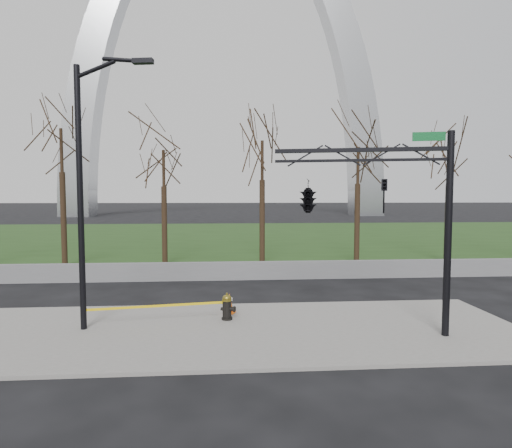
{
  "coord_description": "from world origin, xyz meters",
  "views": [
    {
      "loc": [
        -0.12,
        -12.54,
        4.15
      ],
      "look_at": [
        0.96,
        2.0,
        3.18
      ],
      "focal_mm": 29.33,
      "sensor_mm": 36.0,
      "label": 1
    }
  ],
  "objects": [
    {
      "name": "sidewalk",
      "position": [
        0.0,
        0.0,
        0.05
      ],
      "size": [
        18.0,
        6.0,
        0.1
      ],
      "primitive_type": "cube",
      "color": "slate",
      "rests_on": "ground"
    },
    {
      "name": "tree_row",
      "position": [
        -0.81,
        12.0,
        4.27
      ],
      "size": [
        44.38,
        4.0,
        8.55
      ],
      "color": "black",
      "rests_on": "ground"
    },
    {
      "name": "traffic_signal_mast",
      "position": [
        3.11,
        -0.31,
        4.15
      ],
      "size": [
        4.98,
        2.54,
        6.0
      ],
      "rotation": [
        0.0,
        0.0,
        -0.23
      ],
      "color": "black",
      "rests_on": "ground"
    },
    {
      "name": "guardrail",
      "position": [
        0.0,
        8.0,
        0.45
      ],
      "size": [
        60.0,
        0.3,
        0.9
      ],
      "primitive_type": "cube",
      "color": "#59595B",
      "rests_on": "ground"
    },
    {
      "name": "ground",
      "position": [
        0.0,
        0.0,
        0.0
      ],
      "size": [
        500.0,
        500.0,
        0.0
      ],
      "primitive_type": "plane",
      "color": "black",
      "rests_on": "ground"
    },
    {
      "name": "caution_tape",
      "position": [
        -1.93,
        0.77,
        0.62
      ],
      "size": [
        4.47,
        1.42,
        0.45
      ],
      "color": "#DFB70B",
      "rests_on": "ground"
    },
    {
      "name": "gateway_arch",
      "position": [
        0.0,
        75.0,
        32.5
      ],
      "size": [
        66.0,
        6.0,
        65.0
      ],
      "primitive_type": null,
      "color": "#B0B3B7",
      "rests_on": "ground"
    },
    {
      "name": "street_light",
      "position": [
        -4.22,
        0.31,
        4.69
      ],
      "size": [
        2.38,
        0.55,
        8.21
      ],
      "rotation": [
        0.0,
        0.0,
        -0.15
      ],
      "color": "black",
      "rests_on": "ground"
    },
    {
      "name": "traffic_cone",
      "position": [
        0.02,
        1.76,
        0.44
      ],
      "size": [
        0.45,
        0.45,
        0.69
      ],
      "rotation": [
        0.0,
        0.0,
        -0.35
      ],
      "color": "#FF650D",
      "rests_on": "sidewalk"
    },
    {
      "name": "grass_strip",
      "position": [
        0.0,
        30.0,
        0.03
      ],
      "size": [
        120.0,
        40.0,
        0.06
      ],
      "primitive_type": "cube",
      "color": "#1E3914",
      "rests_on": "ground"
    },
    {
      "name": "fire_hydrant",
      "position": [
        -0.06,
        0.99,
        0.51
      ],
      "size": [
        0.55,
        0.39,
        0.88
      ],
      "rotation": [
        0.0,
        0.0,
        -0.41
      ],
      "color": "black",
      "rests_on": "sidewalk"
    }
  ]
}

